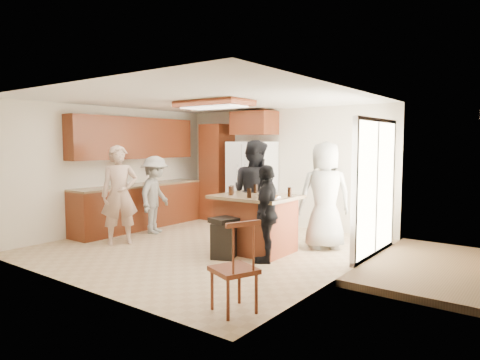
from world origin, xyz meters
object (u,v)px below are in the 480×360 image
Objects in this scene: person_behind_left at (255,192)px; person_counter at (155,195)px; refrigerator at (252,183)px; person_front_left at (120,195)px; kitchen_island at (256,223)px; spindle_chair at (235,270)px; person_side_right at (267,213)px; person_behind_right at (325,195)px; trash_bin at (224,238)px.

person_counter is (-2.03, -0.49, -0.15)m from person_behind_left.
person_behind_left reaches higher than refrigerator.
person_front_left is 0.95× the size of person_behind_left.
person_behind_left is 0.75m from kitchen_island.
person_behind_left reaches higher than person_front_left.
spindle_chair is at bearing -60.32° from kitchen_island.
kitchen_island is 1.29× the size of spindle_chair.
person_side_right is at bearing -121.13° from person_counter.
person_front_left is 2.37m from person_behind_left.
person_behind_right is (1.18, 0.35, -0.01)m from person_behind_left.
kitchen_island is (-0.47, 0.39, -0.25)m from person_side_right.
person_counter is at bearing -26.42° from person_behind_right.
refrigerator is 2.36m from kitchen_island.
person_behind_left is 1.25× the size of person_side_right.
person_side_right is 1.14× the size of kitchen_island.
spindle_chair is (1.26, -2.21, -0.02)m from kitchen_island.
person_front_left reaches higher than person_side_right.
person_behind_left is 3.19m from spindle_chair.
trash_bin is 2.14m from spindle_chair.
person_side_right is 2.93m from refrigerator.
refrigerator reaches higher than trash_bin.
kitchen_island is at bearing -53.18° from refrigerator.
person_behind_left is 1.23m from person_side_right.
person_behind_left reaches higher than person_counter.
person_behind_left reaches higher than person_behind_right.
kitchen_island is 2.03× the size of trash_bin.
person_behind_left is at bearing -99.77° from person_counter.
person_side_right reaches higher than spindle_chair.
person_front_left is 1.19× the size of person_side_right.
person_behind_right is 1.19× the size of person_counter.
trash_bin is (-0.63, -0.23, -0.41)m from person_side_right.
person_counter is 2.42× the size of trash_bin.
trash_bin is 0.63× the size of spindle_chair.
person_side_right reaches higher than trash_bin.
kitchen_island is (-0.81, -0.84, -0.43)m from person_behind_right.
person_behind_right is 1.00× the size of refrigerator.
person_behind_left is at bearing 121.08° from spindle_chair.
person_front_left is at bearing 39.73° from person_behind_left.
person_behind_right is at bearing 56.24° from trash_bin.
person_behind_left is 1.01× the size of refrigerator.
spindle_chair is at bearing -144.49° from person_counter.
person_side_right is 0.81× the size of refrigerator.
person_counter is at bearing -121.84° from person_side_right.
spindle_chair is at bearing -56.91° from refrigerator.
person_behind_right is 1.29m from person_side_right.
spindle_chair reaches higher than kitchen_island.
refrigerator is (-1.03, 1.37, -0.01)m from person_behind_left.
person_behind_left is 2.10m from person_counter.
person_side_right is (0.83, -0.88, -0.18)m from person_behind_left.
person_behind_left is 2.90× the size of trash_bin.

